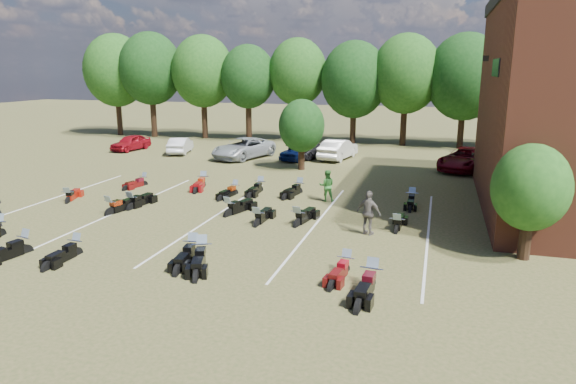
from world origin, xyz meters
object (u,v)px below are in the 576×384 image
at_px(car_0, 131,143).
at_px(motorcycle_3, 202,261).
at_px(person_green, 327,186).
at_px(motorcycle_7, 68,202).
at_px(person_grey, 369,213).
at_px(car_4, 301,151).
at_px(motorcycle_0, 0,236).
at_px(motorcycle_14, 144,185).

bearing_deg(car_0, motorcycle_3, -42.47).
height_order(person_green, motorcycle_7, person_green).
bearing_deg(person_grey, car_0, -15.43).
distance_m(car_4, motorcycle_0, 23.08).
distance_m(car_4, person_green, 12.94).
bearing_deg(motorcycle_0, motorcycle_3, -12.99).
bearing_deg(car_0, motorcycle_14, -44.69).
distance_m(car_0, car_4, 15.44).
height_order(motorcycle_3, motorcycle_7, motorcycle_3).
bearing_deg(person_grey, car_4, -44.29).
relative_size(motorcycle_3, motorcycle_7, 1.16).
relative_size(car_4, motorcycle_0, 1.74).
height_order(person_green, person_grey, person_grey).
xyz_separation_m(car_0, motorcycle_0, (8.00, -22.21, -0.67)).
bearing_deg(person_green, car_0, -46.79).
bearing_deg(person_green, motorcycle_0, 23.87).
bearing_deg(motorcycle_0, car_0, 97.96).
height_order(motorcycle_3, motorcycle_14, motorcycle_3).
bearing_deg(motorcycle_7, person_green, 179.25).
distance_m(motorcycle_7, motorcycle_14, 5.02).
distance_m(car_0, motorcycle_14, 14.66).
relative_size(car_4, motorcycle_7, 2.00).
bearing_deg(motorcycle_14, person_grey, -7.96).
xyz_separation_m(car_4, person_green, (4.67, -12.06, 0.14)).
bearing_deg(person_green, car_4, -83.89).
xyz_separation_m(motorcycle_3, motorcycle_7, (-10.61, 5.78, 0.00)).
bearing_deg(motorcycle_3, car_4, 76.79).
height_order(car_0, motorcycle_14, car_0).
distance_m(motorcycle_0, motorcycle_7, 5.69).
bearing_deg(car_4, motorcycle_7, -98.78).
relative_size(person_green, motorcycle_0, 0.71).
distance_m(motorcycle_3, motorcycle_7, 12.08).
distance_m(person_grey, motorcycle_7, 16.15).
relative_size(person_grey, motorcycle_7, 0.92).
height_order(person_grey, motorcycle_3, person_grey).
height_order(person_grey, motorcycle_14, person_grey).
xyz_separation_m(person_grey, motorcycle_3, (-5.49, -4.87, -0.97)).
relative_size(car_0, motorcycle_7, 1.87).
bearing_deg(car_4, motorcycle_3, -65.68).
height_order(car_4, motorcycle_7, car_4).
height_order(car_0, person_grey, person_grey).
relative_size(car_0, person_green, 2.31).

